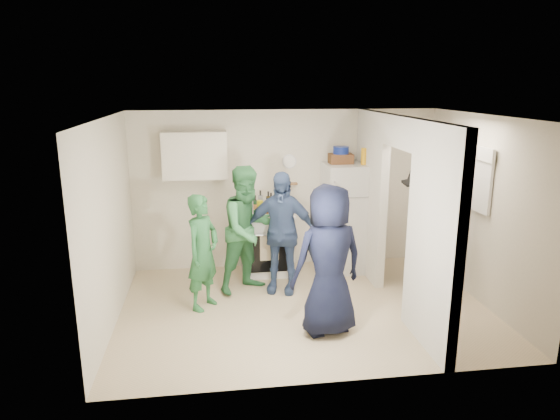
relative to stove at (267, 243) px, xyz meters
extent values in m
plane|color=#C8B38D|center=(0.35, -1.37, -0.48)|extent=(4.80, 4.80, 0.00)
plane|color=silver|center=(0.35, 0.33, 0.77)|extent=(4.80, 0.00, 4.80)
plane|color=silver|center=(0.35, -3.07, 0.77)|extent=(4.80, 0.00, 4.80)
plane|color=silver|center=(-2.05, -1.37, 0.77)|extent=(0.00, 3.40, 3.40)
plane|color=silver|center=(2.75, -1.37, 0.77)|extent=(0.00, 3.40, 3.40)
plane|color=white|center=(0.35, -1.37, 2.02)|extent=(4.80, 4.80, 0.00)
cube|color=silver|center=(1.55, -0.27, 0.77)|extent=(0.12, 1.20, 2.50)
cube|color=silver|center=(1.55, -2.47, 0.77)|extent=(0.12, 1.20, 2.50)
cube|color=silver|center=(1.55, -1.37, 1.82)|extent=(0.12, 1.00, 0.40)
cube|color=white|center=(0.00, 0.00, 0.00)|extent=(0.81, 0.67, 0.96)
cube|color=silver|center=(-1.05, 0.15, 1.37)|extent=(0.95, 0.34, 0.70)
cube|color=silver|center=(1.25, -0.03, 0.37)|extent=(0.70, 0.68, 1.70)
cube|color=brown|center=(1.15, 0.02, 1.29)|extent=(0.35, 0.25, 0.15)
cylinder|color=navy|center=(1.15, 0.02, 1.42)|extent=(0.24, 0.24, 0.11)
cylinder|color=yellow|center=(1.47, -0.13, 1.34)|extent=(0.09, 0.09, 0.25)
cylinder|color=white|center=(0.40, 0.31, 1.22)|extent=(0.22, 0.02, 0.22)
cube|color=olive|center=(0.35, 0.28, 0.87)|extent=(0.35, 0.08, 0.03)
cube|color=black|center=(2.73, -1.17, 1.17)|extent=(0.03, 0.70, 0.80)
cube|color=white|center=(2.71, -1.17, 1.17)|extent=(0.04, 0.76, 0.86)
cube|color=white|center=(2.69, -1.17, 1.52)|extent=(0.04, 0.82, 0.18)
cylinder|color=yellow|center=(-0.12, -0.22, 0.61)|extent=(0.09, 0.09, 0.25)
cylinder|color=#B60C30|center=(0.22, -0.20, 0.54)|extent=(0.09, 0.09, 0.12)
imported|color=#2A6938|center=(-0.96, -1.14, 0.29)|extent=(0.62, 0.67, 1.53)
imported|color=#3D8A50|center=(-0.33, -0.64, 0.42)|extent=(1.10, 1.04, 1.80)
imported|color=navy|center=(0.12, -0.74, 0.39)|extent=(1.10, 0.72, 1.73)
imported|color=black|center=(0.50, -2.02, 0.42)|extent=(0.99, 0.77, 1.80)
imported|color=black|center=(2.10, -0.96, 0.41)|extent=(1.11, 1.33, 1.79)
cylinder|color=brown|center=(-0.29, 0.13, 0.61)|extent=(0.06, 0.06, 0.27)
cylinder|color=#154024|center=(-0.18, -0.06, 0.63)|extent=(0.06, 0.06, 0.30)
cylinder|color=#9DA3AA|center=(-0.08, 0.16, 0.64)|extent=(0.07, 0.07, 0.32)
cylinder|color=brown|center=(0.00, -0.03, 0.61)|extent=(0.07, 0.07, 0.25)
cylinder|color=#989AA8|center=(0.09, 0.16, 0.62)|extent=(0.07, 0.07, 0.28)
cylinder|color=#153A1F|center=(0.19, 0.02, 0.61)|extent=(0.07, 0.07, 0.26)
cylinder|color=olive|center=(0.25, 0.16, 0.61)|extent=(0.06, 0.06, 0.25)
cylinder|color=silver|center=(-0.31, -0.11, 0.61)|extent=(0.08, 0.08, 0.25)
cylinder|color=#5B460F|center=(0.04, 0.09, 0.64)|extent=(0.07, 0.07, 0.32)
cylinder|color=#26521C|center=(0.31, -0.09, 0.64)|extent=(0.08, 0.08, 0.32)
camera|label=1|loc=(-0.81, -7.35, 2.42)|focal=32.00mm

